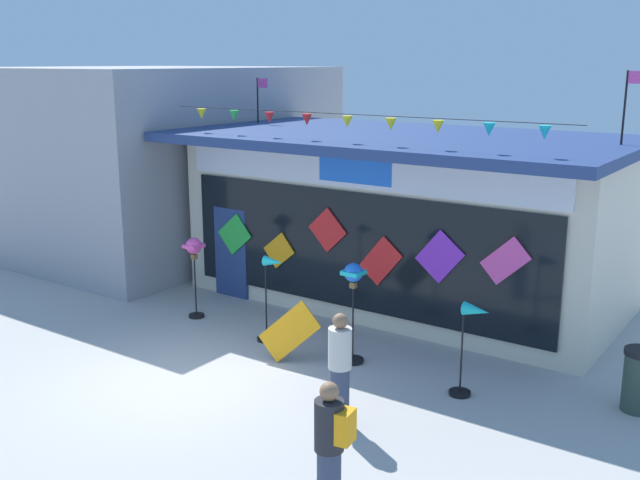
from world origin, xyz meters
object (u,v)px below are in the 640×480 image
at_px(wind_spinner_left, 270,291).
at_px(wind_spinner_center_right, 471,334).
at_px(wind_spinner_center_left, 353,289).
at_px(person_near_camera, 340,368).
at_px(display_kite_on_ground, 290,332).
at_px(kite_shop_building, 408,216).
at_px(person_mid_plaza, 331,448).
at_px(trash_bin, 640,380).
at_px(wind_spinner_far_left, 194,255).

xyz_separation_m(wind_spinner_left, wind_spinner_center_right, (4.01, -0.08, 0.05)).
relative_size(wind_spinner_left, wind_spinner_center_left, 0.93).
relative_size(person_near_camera, display_kite_on_ground, 1.61).
bearing_deg(wind_spinner_center_right, person_near_camera, -122.13).
bearing_deg(kite_shop_building, wind_spinner_center_left, -75.24).
height_order(person_mid_plaza, trash_bin, person_mid_plaza).
xyz_separation_m(kite_shop_building, wind_spinner_left, (-0.78, -3.84, -0.87)).
bearing_deg(wind_spinner_left, wind_spinner_far_left, 174.96).
distance_m(wind_spinner_left, wind_spinner_center_left, 1.81).
bearing_deg(trash_bin, wind_spinner_left, -171.29).
bearing_deg(wind_spinner_left, trash_bin, 8.71).
bearing_deg(person_near_camera, person_mid_plaza, -141.19).
bearing_deg(wind_spinner_far_left, trash_bin, 5.28).
bearing_deg(wind_spinner_center_left, person_mid_plaza, -60.64).
relative_size(wind_spinner_center_right, person_mid_plaza, 0.92).
bearing_deg(person_near_camera, wind_spinner_center_right, -24.22).
bearing_deg(person_mid_plaza, wind_spinner_far_left, -131.77).
distance_m(person_near_camera, trash_bin, 4.53).
distance_m(wind_spinner_center_right, person_mid_plaza, 3.85).
bearing_deg(person_mid_plaza, kite_shop_building, -165.31).
bearing_deg(display_kite_on_ground, person_near_camera, -35.23).
bearing_deg(display_kite_on_ground, wind_spinner_left, 147.25).
bearing_deg(kite_shop_building, wind_spinner_center_right, -50.51).
distance_m(trash_bin, display_kite_on_ground, 5.63).
distance_m(wind_spinner_left, wind_spinner_center_right, 4.01).
relative_size(wind_spinner_far_left, wind_spinner_center_right, 1.08).
xyz_separation_m(wind_spinner_center_right, person_near_camera, (-1.17, -1.87, -0.19)).
bearing_deg(wind_spinner_far_left, wind_spinner_left, -5.04).
xyz_separation_m(person_mid_plaza, display_kite_on_ground, (-3.15, 3.37, -0.33)).
height_order(wind_spinner_far_left, wind_spinner_left, wind_spinner_far_left).
bearing_deg(person_mid_plaza, wind_spinner_center_right, 172.19).
distance_m(wind_spinner_far_left, wind_spinner_center_left, 3.89).
xyz_separation_m(wind_spinner_far_left, wind_spinner_center_right, (6.12, -0.26, -0.27)).
relative_size(wind_spinner_far_left, person_near_camera, 1.00).
relative_size(kite_shop_building, person_near_camera, 5.59).
bearing_deg(person_mid_plaza, trash_bin, 147.17).
relative_size(wind_spinner_far_left, trash_bin, 1.73).
bearing_deg(wind_spinner_center_right, wind_spinner_center_left, 176.50).
xyz_separation_m(person_near_camera, person_mid_plaza, (1.18, -1.98, 0.03)).
xyz_separation_m(kite_shop_building, wind_spinner_center_left, (1.00, -3.78, -0.53)).
relative_size(person_mid_plaza, trash_bin, 1.73).
bearing_deg(wind_spinner_left, person_mid_plaza, -44.32).
bearing_deg(trash_bin, kite_shop_building, 152.39).
height_order(wind_spinner_center_left, person_near_camera, wind_spinner_center_left).
bearing_deg(trash_bin, wind_spinner_center_left, -168.68).
bearing_deg(display_kite_on_ground, trash_bin, 15.67).
distance_m(kite_shop_building, display_kite_on_ground, 4.59).
xyz_separation_m(wind_spinner_left, person_near_camera, (2.83, -1.95, -0.14)).
height_order(kite_shop_building, wind_spinner_center_left, kite_shop_building).
distance_m(wind_spinner_far_left, person_near_camera, 5.41).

